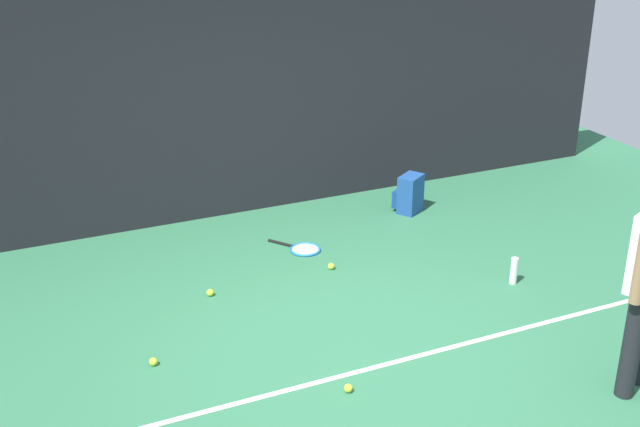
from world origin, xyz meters
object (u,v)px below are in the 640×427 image
tennis_ball_near_player (210,293)px  tennis_ball_far_left (348,388)px  backpack (409,194)px  tennis_ball_by_fence (331,266)px  water_bottle (514,271)px  tennis_ball_mid_court (153,362)px  tennis_racket (303,249)px

tennis_ball_near_player → tennis_ball_far_left: 1.93m
backpack → tennis_ball_far_left: size_ratio=6.67×
backpack → tennis_ball_near_player: backpack is taller
tennis_ball_by_fence → water_bottle: 1.75m
tennis_ball_by_fence → tennis_ball_mid_court: same height
tennis_racket → backpack: (1.51, 0.45, 0.20)m
tennis_racket → tennis_ball_mid_court: 2.41m
tennis_ball_far_left → water_bottle: size_ratio=0.25×
tennis_racket → water_bottle: size_ratio=2.26×
tennis_racket → tennis_ball_far_left: tennis_ball_far_left is taller
tennis_ball_near_player → tennis_ball_by_fence: (1.25, 0.03, 0.00)m
tennis_racket → tennis_ball_by_fence: (0.08, -0.52, 0.02)m
tennis_ball_far_left → tennis_ball_mid_court: bearing=142.8°
tennis_ball_mid_court → water_bottle: (3.45, -0.03, 0.10)m
tennis_racket → tennis_ball_far_left: size_ratio=9.08×
tennis_ball_near_player → tennis_ball_far_left: bearing=-74.8°
tennis_ball_near_player → water_bottle: size_ratio=0.25×
tennis_ball_mid_court → tennis_racket: bearing=37.4°
backpack → water_bottle: (0.02, -1.94, -0.08)m
tennis_racket → water_bottle: (1.54, -1.49, 0.12)m
tennis_ball_far_left → tennis_ball_near_player: bearing=105.2°
tennis_racket → tennis_ball_by_fence: bearing=-27.2°
tennis_ball_near_player → water_bottle: (2.70, -0.94, 0.10)m
tennis_racket → tennis_ball_near_player: 1.29m
tennis_ball_by_fence → water_bottle: size_ratio=0.25×
tennis_ball_mid_court → water_bottle: size_ratio=0.25×
backpack → tennis_ball_near_player: bearing=-12.6°
tennis_racket → backpack: 1.59m
tennis_ball_by_fence → tennis_ball_mid_court: bearing=-154.7°
tennis_racket → backpack: bearing=70.3°
water_bottle → backpack: bearing=90.7°
tennis_ball_by_fence → backpack: bearing=34.0°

